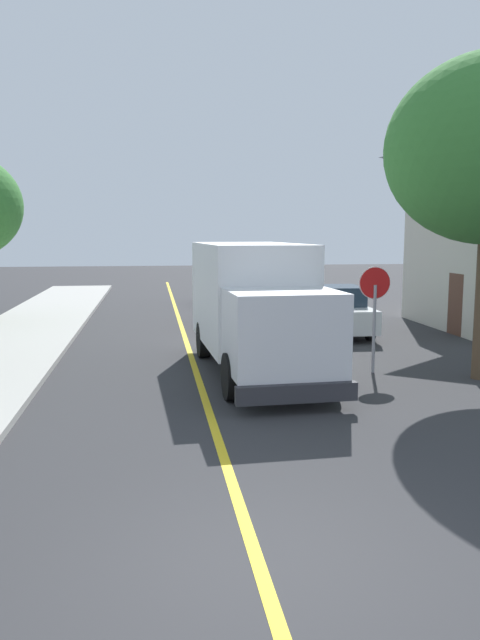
% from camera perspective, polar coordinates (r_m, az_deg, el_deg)
% --- Properties ---
extents(ground_plane, '(120.00, 120.00, 0.00)m').
position_cam_1_polar(ground_plane, '(6.99, 1.80, -21.80)').
color(ground_plane, '#303033').
extents(centre_line_yellow, '(0.16, 56.00, 0.01)m').
position_cam_1_polar(centre_line_yellow, '(16.38, -4.24, -4.22)').
color(centre_line_yellow, gold).
rests_on(centre_line_yellow, ground).
extents(box_truck, '(2.73, 7.28, 3.20)m').
position_cam_1_polar(box_truck, '(15.44, 1.39, 1.68)').
color(box_truck, white).
rests_on(box_truck, ground).
extents(parked_car_near, '(1.94, 4.45, 1.67)m').
position_cam_1_polar(parked_car_near, '(23.26, -0.02, 1.42)').
color(parked_car_near, maroon).
rests_on(parked_car_near, ground).
extents(parked_car_mid, '(1.89, 4.44, 1.67)m').
position_cam_1_polar(parked_car_mid, '(30.32, -1.63, 2.97)').
color(parked_car_mid, '#2D4793').
rests_on(parked_car_mid, ground).
extents(parked_van_across, '(1.96, 4.46, 1.67)m').
position_cam_1_polar(parked_van_across, '(21.58, 8.81, 0.80)').
color(parked_van_across, silver).
rests_on(parked_van_across, ground).
extents(stop_sign, '(0.80, 0.10, 2.65)m').
position_cam_1_polar(stop_sign, '(15.63, 12.27, 1.91)').
color(stop_sign, gray).
rests_on(stop_sign, ground).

